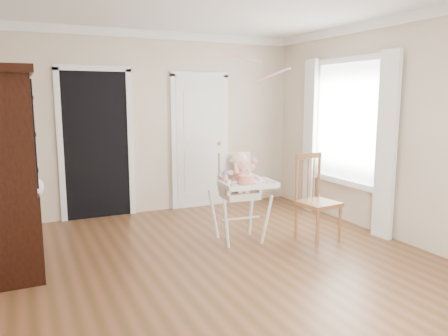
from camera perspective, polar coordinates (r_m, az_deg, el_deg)
name	(u,v)px	position (r m, az deg, el deg)	size (l,w,h in m)	color
floor	(228,265)	(4.69, 0.50, -12.57)	(5.00, 5.00, 0.00)	#55391D
wall_back	(157,123)	(6.70, -8.81, 5.79)	(4.50, 4.50, 0.00)	beige
wall_right	(395,130)	(5.71, 21.40, 4.68)	(5.00, 5.00, 0.00)	beige
crown_molding	(228,2)	(4.44, 0.55, 20.92)	(4.50, 5.00, 0.12)	white
doorway	(96,142)	(6.51, -16.34, 3.30)	(1.06, 0.05, 2.22)	black
closet_door	(200,143)	(6.94, -3.12, 3.31)	(0.96, 0.09, 2.13)	white
window_right	(346,131)	(6.25, 15.59, 4.74)	(0.13, 1.84, 2.30)	white
high_chair	(240,187)	(5.25, 2.08, -2.49)	(0.68, 0.82, 1.09)	white
baby	(239,173)	(5.24, 2.00, -0.65)	(0.32, 0.25, 0.50)	beige
cake	(247,180)	(4.97, 2.96, -1.55)	(0.23, 0.23, 0.10)	silver
sippy_cup	(225,177)	(5.06, 0.15, -1.18)	(0.07, 0.07, 0.16)	pink
china_cabinet	(11,171)	(4.82, -26.03, -0.37)	(0.53, 1.20, 2.03)	black
dining_chair	(316,201)	(5.45, 11.98, -4.20)	(0.48, 0.48, 1.06)	brown
streamer	(242,57)	(4.91, 2.35, 14.22)	(0.03, 0.50, 0.02)	pink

